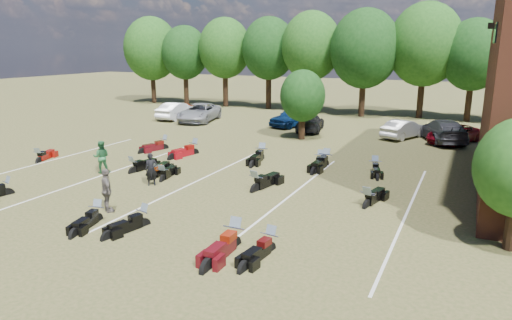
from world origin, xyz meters
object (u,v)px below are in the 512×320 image
Objects in this scene: motorcycle_3 at (98,221)px; motorcycle_14 at (164,149)px; person_green at (101,157)px; person_grey at (107,191)px; car_0 at (177,110)px; person_black at (151,169)px; car_4 at (293,117)px; motorcycle_7 at (39,162)px.

motorcycle_14 reaches higher than motorcycle_3.
person_green is 6.24m from person_grey.
motorcycle_14 is at bearing -119.78° from person_green.
person_green is 6.21m from motorcycle_14.
person_black reaches higher than car_0.
car_4 reaches higher than motorcycle_7.
motorcycle_3 is at bearing -51.93° from car_0.
person_grey is 0.84× the size of motorcycle_7.
motorcycle_14 is at bearing 101.84° from motorcycle_3.
person_black is 0.68× the size of motorcycle_14.
person_grey is (0.60, -22.29, 0.10)m from car_4.
motorcycle_7 is (-8.79, -17.79, -0.79)m from car_4.
motorcycle_14 is (-4.44, -11.81, -0.79)m from car_4.
car_0 is at bearing 82.63° from person_black.
person_black is 0.88× the size of person_grey.
car_0 is 2.74× the size of person_black.
person_green is 0.83× the size of motorcycle_3.
car_4 reaches higher than motorcycle_14.
car_0 is 18.89m from person_green.
car_4 is at bearing -53.40° from person_grey.
motorcycle_3 is 12.65m from motorcycle_14.
person_grey is 0.77× the size of motorcycle_14.
motorcycle_7 is at bearing 9.42° from person_grey.
person_grey is (4.46, -4.36, 0.03)m from person_green.
car_0 reaches higher than motorcycle_14.
car_0 is 17.41m from motorcycle_7.
person_black is at bearing -40.38° from motorcycle_14.
person_grey is at bearing -118.38° from person_black.
car_4 is 2.96× the size of person_black.
motorcycle_7 is at bearing -109.02° from motorcycle_14.
car_4 is (11.27, 0.57, 0.06)m from car_0.
car_0 is at bearing -102.05° from person_green.
person_grey reaches higher than car_4.
motorcycle_7 is (-4.93, 0.15, -0.86)m from person_green.
person_green is at bearing 130.74° from person_black.
person_black reaches higher than motorcycle_14.
motorcycle_14 reaches higher than motorcycle_7.
motorcycle_7 reaches higher than motorcycle_3.
car_4 is 23.29m from motorcycle_3.
car_0 is 2.06× the size of motorcycle_3.
person_green is at bearing 159.04° from motorcycle_7.
person_green is 0.75× the size of motorcycle_14.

